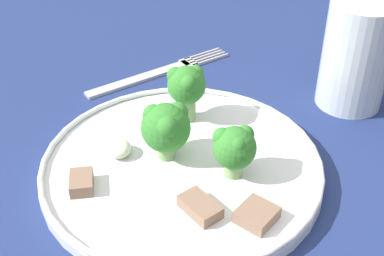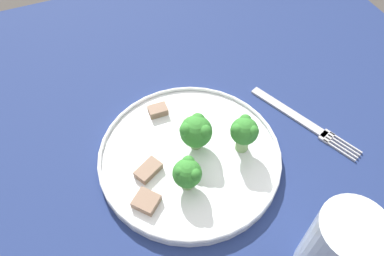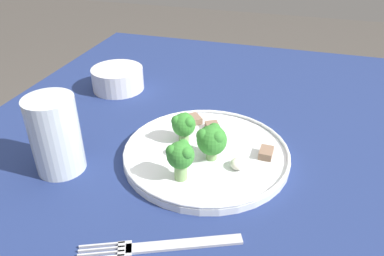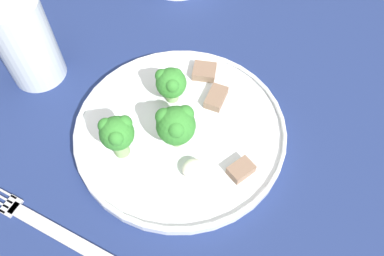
% 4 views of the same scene
% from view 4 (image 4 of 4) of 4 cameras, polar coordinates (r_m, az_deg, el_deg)
% --- Properties ---
extents(table, '(1.13, 0.98, 0.77)m').
position_cam_4_polar(table, '(0.60, 2.25, -6.18)').
color(table, navy).
rests_on(table, ground_plane).
extents(dinner_plate, '(0.28, 0.28, 0.02)m').
position_cam_4_polar(dinner_plate, '(0.50, -1.80, -0.23)').
color(dinner_plate, white).
rests_on(dinner_plate, table).
extents(fork, '(0.10, 0.20, 0.00)m').
position_cam_4_polar(fork, '(0.48, -21.87, -13.35)').
color(fork, '#B2B2B7').
rests_on(fork, table).
extents(drinking_glass, '(0.08, 0.08, 0.13)m').
position_cam_4_polar(drinking_glass, '(0.58, -23.78, 11.38)').
color(drinking_glass, silver).
rests_on(drinking_glass, table).
extents(broccoli_floret_near_rim_left, '(0.04, 0.04, 0.05)m').
position_cam_4_polar(broccoli_floret_near_rim_left, '(0.50, -3.21, 6.90)').
color(broccoli_floret_near_rim_left, '#7FA866').
rests_on(broccoli_floret_near_rim_left, dinner_plate).
extents(broccoli_floret_center_left, '(0.05, 0.05, 0.06)m').
position_cam_4_polar(broccoli_floret_center_left, '(0.46, -2.48, 0.47)').
color(broccoli_floret_center_left, '#7FA866').
rests_on(broccoli_floret_center_left, dinner_plate).
extents(broccoli_floret_back_left, '(0.04, 0.04, 0.06)m').
position_cam_4_polar(broccoli_floret_back_left, '(0.45, -11.36, -0.87)').
color(broccoli_floret_back_left, '#7FA866').
rests_on(broccoli_floret_back_left, dinner_plate).
extents(meat_slice_front_slice, '(0.05, 0.04, 0.01)m').
position_cam_4_polar(meat_slice_front_slice, '(0.52, 3.70, 4.67)').
color(meat_slice_front_slice, '#846651').
rests_on(meat_slice_front_slice, dinner_plate).
extents(meat_slice_middle_slice, '(0.03, 0.02, 0.01)m').
position_cam_4_polar(meat_slice_middle_slice, '(0.46, 7.46, -6.33)').
color(meat_slice_middle_slice, '#846651').
rests_on(meat_slice_middle_slice, dinner_plate).
extents(meat_slice_rear_slice, '(0.04, 0.04, 0.01)m').
position_cam_4_polar(meat_slice_rear_slice, '(0.55, 1.90, 8.62)').
color(meat_slice_rear_slice, '#846651').
rests_on(meat_slice_rear_slice, dinner_plate).
extents(sauce_dollop, '(0.03, 0.03, 0.02)m').
position_cam_4_polar(sauce_dollop, '(0.46, 0.15, -6.18)').
color(sauce_dollop, silver).
rests_on(sauce_dollop, dinner_plate).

